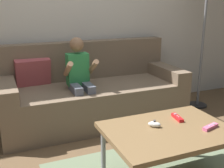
% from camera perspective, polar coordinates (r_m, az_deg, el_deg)
% --- Properties ---
extents(wall_back, '(5.17, 0.05, 2.50)m').
position_cam_1_polar(wall_back, '(3.33, -9.49, 15.39)').
color(wall_back, beige).
rests_on(wall_back, ground).
extents(couch, '(1.97, 0.80, 0.85)m').
position_cam_1_polar(couch, '(3.16, -4.10, -2.08)').
color(couch, '#75604C').
rests_on(couch, ground).
extents(person_seated_on_couch, '(0.31, 0.38, 0.95)m').
position_cam_1_polar(person_seated_on_couch, '(2.87, -6.43, 1.16)').
color(person_seated_on_couch, slate).
rests_on(person_seated_on_couch, ground).
extents(coffee_table, '(0.87, 0.63, 0.44)m').
position_cam_1_polar(coffee_table, '(2.04, 11.29, -9.86)').
color(coffee_table, brown).
rests_on(coffee_table, ground).
extents(game_remote_red_near_edge, '(0.06, 0.14, 0.03)m').
position_cam_1_polar(game_remote_red_near_edge, '(2.19, 13.01, -6.59)').
color(game_remote_red_near_edge, red).
rests_on(game_remote_red_near_edge, coffee_table).
extents(nunchuk_white, '(0.10, 0.09, 0.05)m').
position_cam_1_polar(nunchuk_white, '(2.03, 8.54, -8.02)').
color(nunchuk_white, white).
rests_on(nunchuk_white, coffee_table).
extents(game_remote_pink_far_corner, '(0.14, 0.07, 0.03)m').
position_cam_1_polar(game_remote_pink_far_corner, '(2.10, 19.21, -8.15)').
color(game_remote_pink_far_corner, pink).
rests_on(game_remote_pink_far_corner, coffee_table).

